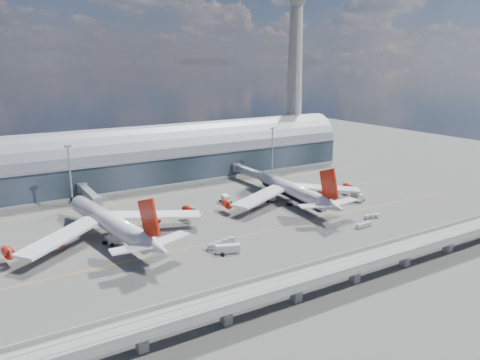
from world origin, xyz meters
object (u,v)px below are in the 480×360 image
floodlight_mast_right (272,151)px  service_truck_4 (226,199)px  control_tower (295,73)px  service_truck_1 (116,239)px  airliner_right (294,191)px  service_truck_5 (269,198)px  cargo_train_1 (364,225)px  cargo_train_2 (372,216)px  airliner_left (112,223)px  service_truck_2 (228,249)px  cargo_train_0 (221,243)px  service_truck_3 (357,197)px  floodlight_mast_left (70,174)px

floodlight_mast_right → service_truck_4: size_ratio=4.22×
control_tower → service_truck_4: control_tower is taller
service_truck_1 → airliner_right: bearing=-64.6°
floodlight_mast_right → service_truck_5: bearing=-126.8°
floodlight_mast_right → cargo_train_1: (-16.12, -80.27, -12.80)m
service_truck_4 → cargo_train_2: (37.47, -46.88, -0.87)m
airliner_left → service_truck_1: 5.80m
control_tower → floodlight_mast_right: bearing=-141.3°
service_truck_1 → service_truck_4: service_truck_4 is taller
airliner_left → service_truck_2: 40.31m
service_truck_4 → service_truck_5: 18.63m
airliner_right → service_truck_1: size_ratio=11.28×
control_tower → cargo_train_0: size_ratio=9.03×
service_truck_3 → airliner_right: bearing=174.9°
floodlight_mast_right → service_truck_2: bearing=-132.8°
floodlight_mast_right → airliner_right: bearing=-114.4°
cargo_train_2 → service_truck_4: bearing=29.8°
service_truck_5 → service_truck_1: bearing=141.8°
service_truck_4 → service_truck_3: bearing=-13.6°
airliner_left → service_truck_2: (27.46, -29.13, -4.67)m
control_tower → airliner_right: size_ratio=1.57×
airliner_right → service_truck_5: 11.51m
cargo_train_1 → service_truck_4: bearing=32.3°
airliner_right → cargo_train_0: bearing=-146.6°
service_truck_2 → cargo_train_1: size_ratio=1.09×
service_truck_2 → service_truck_3: 78.62m
airliner_left → cargo_train_0: (28.42, -23.24, -5.12)m
airliner_right → cargo_train_0: airliner_right is taller
service_truck_4 → cargo_train_1: size_ratio=0.84×
airliner_left → floodlight_mast_right: bearing=17.1°
airliner_right → cargo_train_0: size_ratio=5.77×
airliner_right → cargo_train_1: airliner_right is taller
floodlight_mast_left → service_truck_4: floodlight_mast_left is taller
floodlight_mast_right → cargo_train_2: floodlight_mast_right is taller
floodlight_mast_right → service_truck_3: 56.08m
floodlight_mast_right → airliner_left: size_ratio=0.37×
floodlight_mast_left → cargo_train_0: size_ratio=2.25×
cargo_train_0 → cargo_train_1: size_ratio=1.58×
service_truck_1 → cargo_train_1: (80.81, -30.76, -0.72)m
service_truck_2 → floodlight_mast_right: bearing=-23.3°
airliner_right → service_truck_2: bearing=-141.9°
service_truck_2 → airliner_left: bearing=62.9°
airliner_left → service_truck_4: size_ratio=11.50×
service_truck_2 → service_truck_4: size_ratio=1.29×
service_truck_1 → airliner_left: bearing=22.5°
floodlight_mast_left → service_truck_5: bearing=-25.6°
floodlight_mast_right → cargo_train_0: size_ratio=2.25×
control_tower → airliner_right: bearing=-127.4°
floodlight_mast_left → cargo_train_1: size_ratio=3.55×
control_tower → service_truck_3: control_tower is taller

